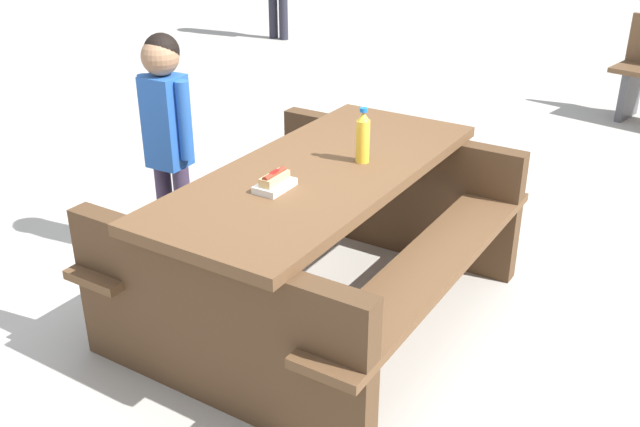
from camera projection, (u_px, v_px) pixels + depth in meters
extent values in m
plane|color=#B7B2A8|center=(320.00, 310.00, 3.55)|extent=(30.00, 30.00, 0.00)
cube|color=brown|center=(320.00, 173.00, 3.23)|extent=(1.85, 0.89, 0.05)
cube|color=brown|center=(431.00, 263.00, 3.09)|extent=(1.82, 0.41, 0.04)
cube|color=brown|center=(225.00, 205.00, 3.63)|extent=(1.82, 0.41, 0.04)
cube|color=#4D3520|center=(213.00, 328.00, 2.80)|extent=(0.20, 1.40, 0.70)
cube|color=#4D3520|center=(395.00, 190.00, 3.99)|extent=(0.20, 1.40, 0.70)
cylinder|color=yellow|center=(363.00, 141.00, 3.25)|extent=(0.06, 0.06, 0.20)
cone|color=yellow|center=(363.00, 116.00, 3.20)|extent=(0.06, 0.06, 0.04)
cylinder|color=blue|center=(364.00, 110.00, 3.18)|extent=(0.03, 0.03, 0.02)
cube|color=white|center=(275.00, 186.00, 3.00)|extent=(0.19, 0.12, 0.03)
cube|color=#D8B272|center=(274.00, 179.00, 2.99)|extent=(0.15, 0.07, 0.04)
cylinder|color=maroon|center=(274.00, 175.00, 2.98)|extent=(0.14, 0.04, 0.03)
ellipsoid|color=maroon|center=(274.00, 172.00, 2.98)|extent=(0.07, 0.03, 0.01)
cylinder|color=#3F334C|center=(184.00, 216.00, 3.86)|extent=(0.09, 0.09, 0.56)
cylinder|color=#3F334C|center=(166.00, 211.00, 3.91)|extent=(0.09, 0.09, 0.56)
cube|color=#2659B2|center=(166.00, 122.00, 3.66)|extent=(0.18, 0.19, 0.47)
cylinder|color=#2659B2|center=(184.00, 121.00, 3.60)|extent=(0.07, 0.07, 0.40)
cylinder|color=#2659B2|center=(148.00, 114.00, 3.70)|extent=(0.07, 0.07, 0.40)
sphere|color=#997051|center=(160.00, 57.00, 3.52)|extent=(0.19, 0.19, 0.19)
sphere|color=black|center=(161.00, 51.00, 3.52)|extent=(0.18, 0.18, 0.18)
cube|color=#4C4C51|center=(630.00, 95.00, 6.17)|extent=(0.36, 0.15, 0.41)
cylinder|color=#262633|center=(283.00, 10.00, 8.94)|extent=(0.11, 0.11, 0.71)
cylinder|color=#262633|center=(273.00, 9.00, 9.02)|extent=(0.11, 0.11, 0.71)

